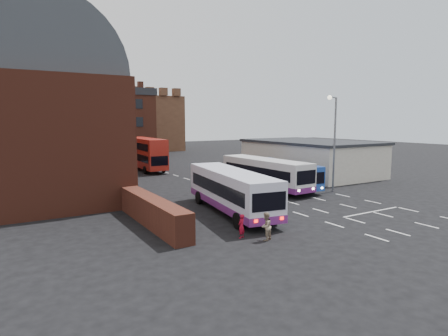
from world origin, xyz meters
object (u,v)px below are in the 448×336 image
bus_red_double (146,153)px  pedestrian_red (241,226)px  bus_white_outbound (231,188)px  bus_blue (285,173)px  pedestrian_beige (266,226)px  bus_white_inbound (265,172)px  street_lamp (334,135)px

bus_red_double → pedestrian_red: size_ratio=7.79×
bus_white_outbound → bus_red_double: bearing=93.0°
bus_blue → pedestrian_beige: 17.05m
bus_white_outbound → pedestrian_beige: 6.81m
bus_white_outbound → pedestrian_red: bus_white_outbound is taller
bus_blue → bus_red_double: size_ratio=0.90×
bus_white_inbound → bus_blue: 2.33m
bus_white_inbound → street_lamp: (4.61, -4.36, 3.64)m
bus_white_inbound → pedestrian_red: size_ratio=7.94×
bus_red_double → pedestrian_red: bearing=81.8°
bus_white_inbound → street_lamp: 7.31m
bus_white_inbound → bus_red_double: 20.56m
bus_white_outbound → bus_blue: bearing=38.6°
pedestrian_red → bus_white_outbound: bearing=-142.4°
pedestrian_beige → bus_red_double: bearing=-120.8°
street_lamp → pedestrian_beige: (-14.10, -8.27, -4.61)m
bus_red_double → pedestrian_beige: bearing=83.7°
street_lamp → pedestrian_beige: street_lamp is taller
bus_white_inbound → pedestrian_beige: 15.83m
bus_blue → pedestrian_red: size_ratio=6.97×
bus_red_double → bus_white_outbound: bearing=85.7°
bus_white_inbound → bus_blue: bearing=169.6°
bus_red_double → street_lamp: bearing=113.3°
bus_blue → street_lamp: bearing=126.6°
bus_red_double → bus_blue: bearing=111.6°
bus_white_inbound → pedestrian_red: (-10.45, -11.58, -1.08)m
bus_blue → bus_red_double: bus_red_double is taller
bus_white_outbound → bus_blue: (10.04, 5.80, -0.28)m
bus_red_double → pedestrian_beige: (-4.32, -32.52, -1.50)m
bus_white_inbound → pedestrian_red: bearing=45.7°
bus_blue → pedestrian_beige: bus_blue is taller
bus_blue → pedestrian_beige: (-11.79, -12.30, -0.73)m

